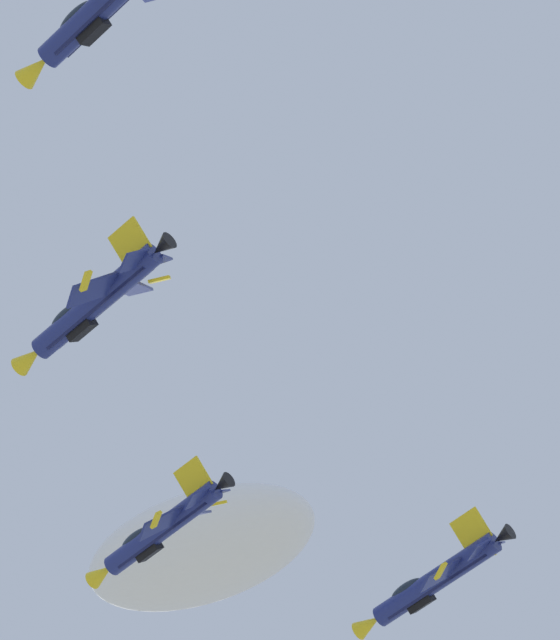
# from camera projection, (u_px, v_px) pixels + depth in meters

# --- Properties ---
(cloud_high_distant) EXTENTS (38.59, 19.84, 13.65)m
(cloud_high_distant) POSITION_uv_depth(u_px,v_px,m) (200.00, 548.00, 245.92)
(cloud_high_distant) COLOR white
(fighter_jet_lead) EXTENTS (15.55, 7.96, 7.56)m
(fighter_jet_lead) POSITION_uv_depth(u_px,v_px,m) (160.00, 530.00, 126.14)
(fighter_jet_lead) COLOR navy
(fighter_jet_left_wing) EXTENTS (15.55, 7.94, 7.60)m
(fighter_jet_left_wing) POSITION_uv_depth(u_px,v_px,m) (93.00, 304.00, 111.69)
(fighter_jet_left_wing) COLOR navy
(fighter_jet_right_wing) EXTENTS (15.55, 8.10, 7.29)m
(fighter_jet_right_wing) POSITION_uv_depth(u_px,v_px,m) (434.00, 582.00, 124.42)
(fighter_jet_right_wing) COLOR navy
(fighter_jet_left_outer) EXTENTS (15.55, 7.93, 7.63)m
(fighter_jet_left_outer) POSITION_uv_depth(u_px,v_px,m) (106.00, 1.00, 100.84)
(fighter_jet_left_outer) COLOR navy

